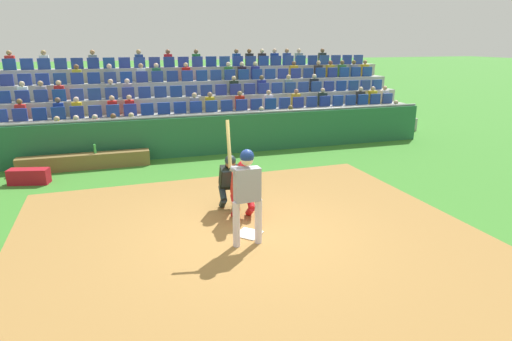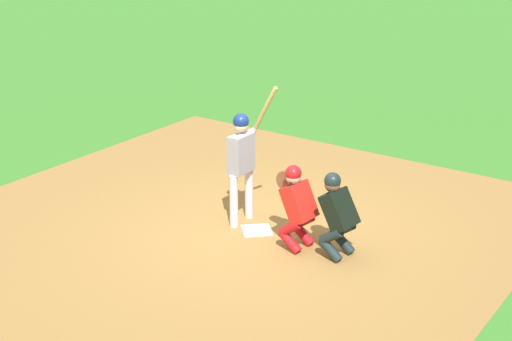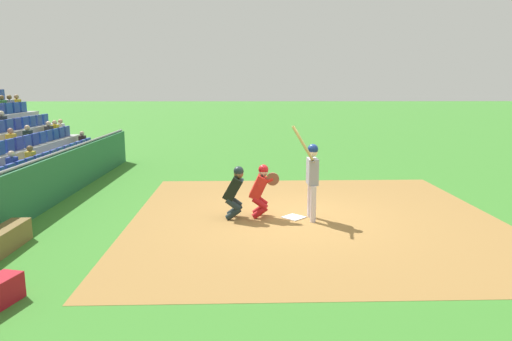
% 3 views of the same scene
% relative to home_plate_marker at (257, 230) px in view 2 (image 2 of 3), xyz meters
% --- Properties ---
extents(ground_plane, '(160.00, 160.00, 0.00)m').
position_rel_home_plate_marker_xyz_m(ground_plane, '(0.00, 0.00, -0.02)').
color(ground_plane, '#397D2A').
extents(infield_dirt_patch, '(8.84, 8.75, 0.01)m').
position_rel_home_plate_marker_xyz_m(infield_dirt_patch, '(0.00, 0.50, -0.01)').
color(infield_dirt_patch, olive).
rests_on(infield_dirt_patch, ground_plane).
extents(home_plate_marker, '(0.62, 0.62, 0.02)m').
position_rel_home_plate_marker_xyz_m(home_plate_marker, '(0.00, 0.00, 0.00)').
color(home_plate_marker, white).
rests_on(home_plate_marker, infield_dirt_patch).
extents(batter_at_plate, '(0.60, 0.64, 2.23)m').
position_rel_home_plate_marker_xyz_m(batter_at_plate, '(0.16, 0.39, 1.10)').
color(batter_at_plate, silver).
rests_on(batter_at_plate, ground_plane).
extents(catcher_crouching, '(0.48, 0.71, 1.29)m').
position_rel_home_plate_marker_xyz_m(catcher_crouching, '(-0.10, -0.78, 0.70)').
color(catcher_crouching, red).
rests_on(catcher_crouching, ground_plane).
extents(home_plate_umpire, '(0.49, 0.51, 1.27)m').
position_rel_home_plate_marker_xyz_m(home_plate_umpire, '(0.00, -1.39, 0.67)').
color(home_plate_umpire, '#1C2A2C').
rests_on(home_plate_umpire, ground_plane).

